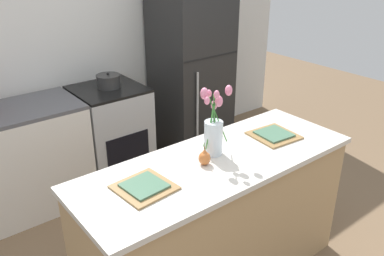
% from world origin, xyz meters
% --- Properties ---
extents(back_wall, '(5.20, 0.08, 2.70)m').
position_xyz_m(back_wall, '(0.00, 2.00, 1.35)').
color(back_wall, silver).
rests_on(back_wall, ground_plane).
extents(kitchen_island, '(1.80, 0.66, 0.92)m').
position_xyz_m(kitchen_island, '(0.00, 0.00, 0.46)').
color(kitchen_island, tan).
rests_on(kitchen_island, ground_plane).
extents(stove_range, '(0.60, 0.61, 0.91)m').
position_xyz_m(stove_range, '(0.10, 1.60, 0.46)').
color(stove_range, '#B2B5B7').
rests_on(stove_range, ground_plane).
extents(refrigerator, '(0.68, 0.67, 1.79)m').
position_xyz_m(refrigerator, '(1.05, 1.60, 0.89)').
color(refrigerator, black).
rests_on(refrigerator, ground_plane).
extents(flower_vase, '(0.20, 0.12, 0.44)m').
position_xyz_m(flower_vase, '(0.03, 0.08, 1.08)').
color(flower_vase, silver).
rests_on(flower_vase, kitchen_island).
extents(pear_figurine, '(0.07, 0.07, 0.12)m').
position_xyz_m(pear_figurine, '(-0.10, 0.01, 0.96)').
color(pear_figurine, '#C66B33').
rests_on(pear_figurine, kitchen_island).
extents(plate_setting_left, '(0.30, 0.30, 0.02)m').
position_xyz_m(plate_setting_left, '(-0.51, 0.01, 0.93)').
color(plate_setting_left, olive).
rests_on(plate_setting_left, kitchen_island).
extents(plate_setting_right, '(0.30, 0.30, 0.02)m').
position_xyz_m(plate_setting_right, '(0.51, 0.01, 0.93)').
color(plate_setting_right, olive).
rests_on(plate_setting_right, kitchen_island).
extents(cooking_pot, '(0.22, 0.22, 0.14)m').
position_xyz_m(cooking_pot, '(0.12, 1.61, 0.97)').
color(cooking_pot, '#2D2D2D').
rests_on(cooking_pot, stove_range).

